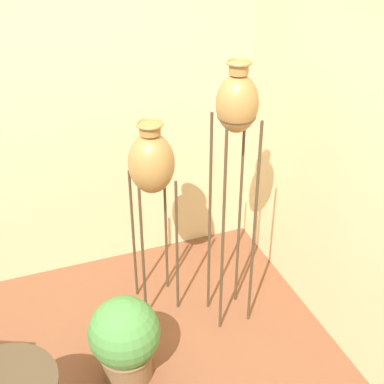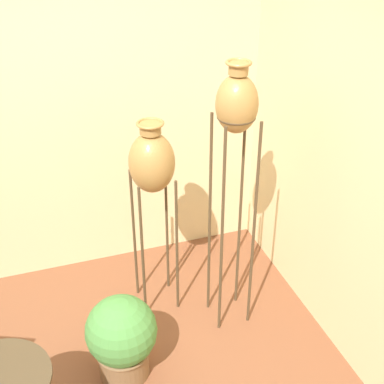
% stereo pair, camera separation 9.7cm
% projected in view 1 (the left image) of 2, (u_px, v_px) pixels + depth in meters
% --- Properties ---
extents(wall_back, '(7.32, 0.06, 2.70)m').
position_uv_depth(wall_back, '(37.00, 114.00, 3.76)').
color(wall_back, beige).
rests_on(wall_back, ground_plane).
extents(vase_stand_tall, '(0.26, 0.26, 1.90)m').
position_uv_depth(vase_stand_tall, '(237.00, 114.00, 3.17)').
color(vase_stand_tall, '#473823').
rests_on(vase_stand_tall, ground_plane).
extents(vase_stand_medium, '(0.31, 0.31, 1.46)m').
position_uv_depth(vase_stand_medium, '(151.00, 165.00, 3.49)').
color(vase_stand_medium, '#473823').
rests_on(vase_stand_medium, ground_plane).
extents(potted_plant, '(0.45, 0.45, 0.60)m').
position_uv_depth(potted_plant, '(125.00, 339.00, 3.31)').
color(potted_plant, brown).
rests_on(potted_plant, ground_plane).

